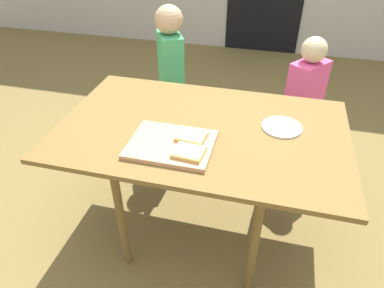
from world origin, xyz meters
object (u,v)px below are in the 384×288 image
object	(u,v)px
cutting_board	(171,144)
pizza_slice_far_right	(191,136)
pizza_slice_near_right	(188,152)
child_right	(303,103)
plate_white_right	(282,127)
dining_table	(201,138)
child_left	(171,74)

from	to	relation	value
cutting_board	pizza_slice_far_right	world-z (taller)	pizza_slice_far_right
pizza_slice_near_right	child_right	bearing A→B (deg)	61.31
pizza_slice_near_right	child_right	distance (m)	1.09
cutting_board	plate_white_right	size ratio (longest dim) A/B	1.93
cutting_board	child_right	bearing A→B (deg)	55.34
dining_table	plate_white_right	bearing A→B (deg)	13.55
cutting_board	pizza_slice_near_right	xyz separation A→B (m)	(0.09, -0.06, 0.02)
cutting_board	pizza_slice_far_right	bearing A→B (deg)	35.57
child_right	cutting_board	bearing A→B (deg)	-124.66
cutting_board	plate_white_right	bearing A→B (deg)	30.32
plate_white_right	cutting_board	bearing A→B (deg)	-149.68
cutting_board	child_left	xyz separation A→B (m)	(-0.29, 0.91, -0.09)
plate_white_right	child_left	distance (m)	1.00
child_left	pizza_slice_near_right	bearing A→B (deg)	-68.76
child_right	plate_white_right	bearing A→B (deg)	-102.51
dining_table	child_left	xyz separation A→B (m)	(-0.38, 0.73, -0.02)
pizza_slice_near_right	pizza_slice_far_right	bearing A→B (deg)	96.63
dining_table	child_left	distance (m)	0.82
pizza_slice_far_right	child_right	world-z (taller)	child_right
pizza_slice_near_right	child_right	world-z (taller)	child_right
pizza_slice_far_right	pizza_slice_near_right	size ratio (longest dim) A/B	1.01
plate_white_right	child_right	bearing A→B (deg)	77.49
cutting_board	child_left	size ratio (longest dim) A/B	0.34
dining_table	child_right	distance (m)	0.87
pizza_slice_near_right	cutting_board	bearing A→B (deg)	146.53
cutting_board	pizza_slice_far_right	size ratio (longest dim) A/B	2.66
cutting_board	plate_white_right	xyz separation A→B (m)	(0.48, 0.28, -0.01)
dining_table	cutting_board	world-z (taller)	cutting_board
dining_table	cutting_board	distance (m)	0.22
pizza_slice_far_right	child_left	distance (m)	0.94
cutting_board	plate_white_right	distance (m)	0.55
pizza_slice_far_right	plate_white_right	distance (m)	0.45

